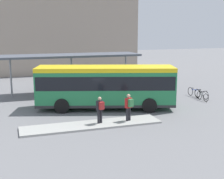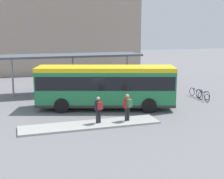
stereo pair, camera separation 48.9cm
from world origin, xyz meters
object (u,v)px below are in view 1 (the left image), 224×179
(bicycle_blue, at_px, (194,92))
(bicycle_black, at_px, (201,94))
(bicycle_white, at_px, (203,96))
(city_bus, at_px, (106,84))
(potted_planter_near_shelter, at_px, (66,91))
(pedestrian_companion, at_px, (129,106))
(pedestrian_waiting, at_px, (100,108))

(bicycle_blue, bearing_deg, bicycle_black, 16.15)
(bicycle_white, distance_m, bicycle_blue, 1.54)
(city_bus, distance_m, potted_planter_near_shelter, 4.79)
(pedestrian_companion, relative_size, bicycle_black, 1.01)
(pedestrian_waiting, distance_m, potted_planter_near_shelter, 7.89)
(bicycle_white, bearing_deg, potted_planter_near_shelter, -111.14)
(pedestrian_companion, xyz_separation_m, potted_planter_near_shelter, (-2.61, 7.94, -0.38))
(bicycle_blue, bearing_deg, pedestrian_waiting, -64.75)
(pedestrian_waiting, height_order, potted_planter_near_shelter, pedestrian_waiting)
(city_bus, relative_size, pedestrian_companion, 5.97)
(pedestrian_companion, bearing_deg, potted_planter_near_shelter, -2.94)
(city_bus, xyz_separation_m, pedestrian_companion, (0.33, -3.88, -0.74))
(pedestrian_waiting, relative_size, bicycle_black, 0.97)
(bicycle_black, bearing_deg, city_bus, -92.49)
(pedestrian_companion, height_order, bicycle_blue, pedestrian_companion)
(pedestrian_waiting, xyz_separation_m, bicycle_blue, (10.21, 5.34, -0.70))
(bicycle_blue, bearing_deg, bicycle_white, -8.17)
(pedestrian_companion, bearing_deg, bicycle_blue, -78.05)
(bicycle_black, distance_m, bicycle_blue, 0.81)
(bicycle_blue, bearing_deg, city_bus, -82.24)
(pedestrian_waiting, xyz_separation_m, bicycle_black, (10.47, 4.57, -0.71))
(city_bus, distance_m, pedestrian_companion, 3.96)
(city_bus, bearing_deg, bicycle_white, 17.39)
(city_bus, height_order, bicycle_white, city_bus)
(potted_planter_near_shelter, bearing_deg, bicycle_black, -16.34)
(city_bus, relative_size, potted_planter_near_shelter, 7.33)
(city_bus, height_order, potted_planter_near_shelter, city_bus)
(potted_planter_near_shelter, bearing_deg, pedestrian_companion, -71.82)
(pedestrian_waiting, height_order, bicycle_black, pedestrian_waiting)
(pedestrian_companion, relative_size, bicycle_white, 1.07)
(city_bus, bearing_deg, bicycle_black, 22.31)
(bicycle_black, xyz_separation_m, bicycle_blue, (-0.26, 0.77, 0.01))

